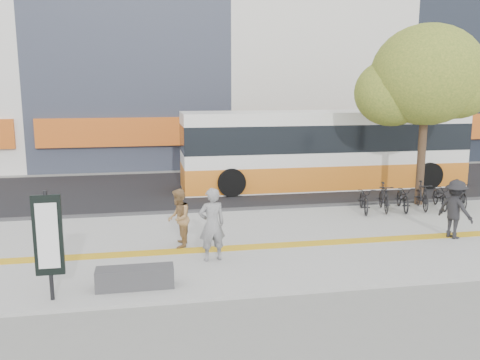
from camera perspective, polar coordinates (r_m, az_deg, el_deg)
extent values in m
plane|color=slate|center=(12.34, 0.71, -9.47)|extent=(120.00, 120.00, 0.00)
cube|color=gray|center=(13.72, -0.52, -7.19)|extent=(40.00, 7.00, 0.08)
cube|color=gold|center=(13.24, -0.14, -7.66)|extent=(40.00, 0.45, 0.01)
cube|color=black|center=(20.92, -4.09, -1.00)|extent=(40.00, 8.00, 0.06)
cube|color=#353537|center=(17.04, -2.57, -3.54)|extent=(40.00, 0.25, 0.14)
cube|color=#C65618|center=(25.87, -0.99, 5.67)|extent=(19.00, 0.50, 1.40)
cube|color=#353537|center=(10.91, -11.78, -10.76)|extent=(1.60, 0.45, 0.45)
cylinder|color=black|center=(10.51, -20.81, -7.02)|extent=(0.08, 0.08, 2.20)
cube|color=black|center=(10.45, -20.89, -5.87)|extent=(0.55, 0.08, 1.60)
cube|color=white|center=(10.40, -20.94, -5.94)|extent=(0.40, 0.02, 1.30)
cylinder|color=#322016|center=(18.82, 19.81, 2.18)|extent=(0.28, 0.28, 3.20)
ellipsoid|color=#455E1F|center=(18.65, 20.38, 11.09)|extent=(3.80, 3.80, 3.42)
ellipsoid|color=#455E1F|center=(18.60, 16.78, 9.45)|extent=(2.60, 2.60, 2.34)
ellipsoid|color=#455E1F|center=(18.78, 23.32, 9.66)|extent=(2.40, 2.40, 2.16)
ellipsoid|color=#455E1F|center=(19.52, 20.09, 13.41)|extent=(2.20, 2.20, 1.98)
cube|color=silver|center=(21.31, 9.49, 3.46)|extent=(11.79, 2.46, 3.14)
cube|color=#CB6C1C|center=(21.46, 9.41, 0.72)|extent=(11.81, 2.48, 0.98)
cube|color=black|center=(21.25, 9.53, 4.90)|extent=(11.81, 2.48, 1.08)
cylinder|color=black|center=(19.24, -0.97, -0.27)|extent=(1.08, 0.34, 1.08)
cylinder|color=black|center=(21.63, -2.05, 0.94)|extent=(1.08, 0.34, 1.08)
cylinder|color=black|center=(22.14, 20.60, 0.48)|extent=(1.08, 0.34, 1.08)
cylinder|color=black|center=(24.24, 17.63, 1.50)|extent=(1.08, 0.34, 1.08)
imported|color=black|center=(17.32, 13.88, -2.14)|extent=(0.97, 1.70, 0.85)
imported|color=black|center=(17.61, 15.96, -1.88)|extent=(0.84, 1.63, 0.94)
imported|color=black|center=(17.94, 17.96, -1.92)|extent=(0.97, 1.70, 0.85)
imported|color=black|center=(18.27, 19.90, -1.66)|extent=(0.84, 1.63, 0.94)
imported|color=black|center=(18.64, 21.76, -1.70)|extent=(0.97, 1.70, 0.85)
imported|color=black|center=(19.01, 23.55, -1.46)|extent=(0.84, 1.63, 0.94)
imported|color=black|center=(12.11, -3.20, -5.04)|extent=(0.71, 0.53, 1.79)
imported|color=olive|center=(13.23, -6.96, -4.30)|extent=(0.69, 0.83, 1.54)
imported|color=black|center=(15.10, 23.16, -3.05)|extent=(0.95, 1.20, 1.63)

